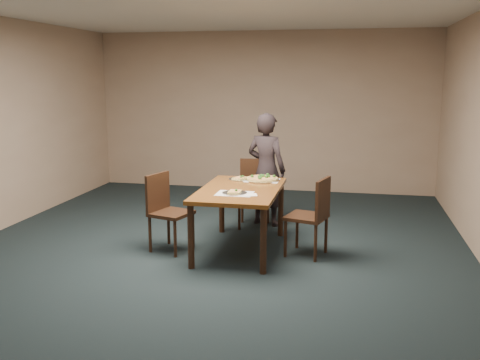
% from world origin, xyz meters
% --- Properties ---
extents(ground, '(8.00, 8.00, 0.00)m').
position_xyz_m(ground, '(0.00, 0.00, 0.00)').
color(ground, black).
rests_on(ground, ground).
extents(room_shell, '(8.00, 8.00, 8.00)m').
position_xyz_m(room_shell, '(0.00, 0.00, 1.74)').
color(room_shell, tan).
rests_on(room_shell, ground).
extents(dining_table, '(0.90, 1.50, 0.75)m').
position_xyz_m(dining_table, '(0.31, 0.51, 0.66)').
color(dining_table, '#5F3313').
rests_on(dining_table, ground).
extents(chair_far, '(0.46, 0.46, 0.91)m').
position_xyz_m(chair_far, '(0.28, 1.62, 0.52)').
color(chair_far, black).
rests_on(chair_far, ground).
extents(chair_left, '(0.53, 0.53, 0.91)m').
position_xyz_m(chair_left, '(-0.55, 0.37, 0.52)').
color(chair_left, black).
rests_on(chair_left, ground).
extents(chair_right, '(0.52, 0.52, 0.91)m').
position_xyz_m(chair_right, '(1.16, 0.49, 0.52)').
color(chair_right, black).
rests_on(chair_right, ground).
extents(diner, '(0.65, 0.54, 1.54)m').
position_xyz_m(diner, '(0.43, 1.70, 0.77)').
color(diner, black).
rests_on(diner, ground).
extents(placemat_main, '(0.42, 0.32, 0.00)m').
position_xyz_m(placemat_main, '(0.49, 1.04, 0.75)').
color(placemat_main, white).
rests_on(placemat_main, dining_table).
extents(placemat_near, '(0.40, 0.30, 0.00)m').
position_xyz_m(placemat_near, '(0.31, 0.23, 0.75)').
color(placemat_near, white).
rests_on(placemat_near, dining_table).
extents(pizza_pan, '(0.43, 0.43, 0.07)m').
position_xyz_m(pizza_pan, '(0.49, 1.04, 0.77)').
color(pizza_pan, silver).
rests_on(pizza_pan, dining_table).
extents(slice_plate_near, '(0.28, 0.28, 0.06)m').
position_xyz_m(slice_plate_near, '(0.31, 0.23, 0.76)').
color(slice_plate_near, silver).
rests_on(slice_plate_near, dining_table).
extents(slice_plate_far, '(0.28, 0.28, 0.05)m').
position_xyz_m(slice_plate_far, '(0.20, 1.04, 0.76)').
color(slice_plate_far, silver).
rests_on(slice_plate_far, dining_table).
extents(napkin, '(0.17, 0.17, 0.01)m').
position_xyz_m(napkin, '(0.50, 0.19, 0.75)').
color(napkin, white).
rests_on(napkin, dining_table).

